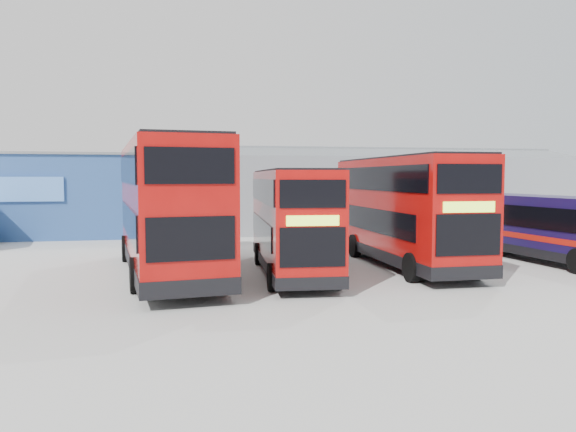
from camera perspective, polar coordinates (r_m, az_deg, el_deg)
The scene contains 7 objects.
ground_plane at distance 21.15m, azimuth 4.69°, elevation -6.07°, with size 120.00×120.00×0.00m, color #ADADA8.
office_block at distance 38.90m, azimuth -23.56°, elevation 2.03°, with size 12.30×8.32×5.12m.
maintenance_shed at distance 42.33m, azimuth 7.66°, elevation 2.49°, with size 30.50×12.00×5.89m.
double_decker_left at distance 21.35m, azimuth -12.19°, elevation 0.63°, with size 4.24×11.97×4.96m.
double_decker_centre at distance 21.32m, azimuth 0.33°, elevation -0.63°, with size 2.88×9.49×3.96m.
double_decker_right at distance 23.81m, azimuth 11.62°, elevation 0.43°, with size 2.76×10.69×4.51m.
single_decker_blue at distance 26.83m, azimuth 24.92°, elevation -1.24°, with size 3.32×10.71×2.86m.
Camera 1 is at (-5.77, -20.01, 3.69)m, focal length 35.00 mm.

